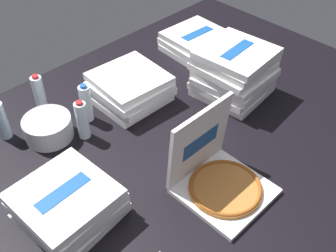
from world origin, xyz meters
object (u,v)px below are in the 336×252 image
pizza_stack_left_near (130,88)px  water_bottle_0 (86,103)px  water_bottle_2 (1,120)px  pizza_stack_right_near (234,72)px  water_bottle_3 (82,120)px  ice_bucket (48,128)px  open_pizza_box (218,176)px  water_bottle_1 (39,93)px  pizza_stack_center_far (68,204)px  pizza_stack_left_far (197,42)px

pizza_stack_left_near → water_bottle_0: bearing=173.0°
pizza_stack_left_near → water_bottle_2: size_ratio=1.76×
pizza_stack_right_near → water_bottle_3: (-0.92, 0.33, -0.04)m
pizza_stack_left_near → water_bottle_2: water_bottle_2 is taller
pizza_stack_left_near → ice_bucket: 0.55m
pizza_stack_right_near → water_bottle_2: (-1.24, 0.64, -0.04)m
open_pizza_box → pizza_stack_left_near: size_ratio=0.98×
ice_bucket → water_bottle_1: bearing=66.5°
water_bottle_2 → open_pizza_box: bearing=-62.5°
pizza_stack_center_far → water_bottle_1: 0.86m
pizza_stack_left_far → water_bottle_0: water_bottle_0 is taller
pizza_stack_left_far → water_bottle_2: bearing=174.8°
pizza_stack_left_far → water_bottle_1: water_bottle_1 is taller
open_pizza_box → ice_bucket: size_ratio=1.57×
pizza_stack_left_near → water_bottle_0: size_ratio=1.76×
water_bottle_1 → ice_bucket: bearing=-113.5°
pizza_stack_left_far → pizza_stack_left_near: size_ratio=1.02×
water_bottle_3 → pizza_stack_left_near: bearing=9.9°
pizza_stack_left_far → open_pizza_box: bearing=-133.1°
ice_bucket → water_bottle_2: size_ratio=1.10×
open_pizza_box → water_bottle_2: 1.23m
open_pizza_box → water_bottle_3: (-0.25, 0.78, 0.04)m
water_bottle_1 → water_bottle_3: bearing=-84.3°
open_pizza_box → water_bottle_0: (-0.14, 0.88, 0.04)m
pizza_stack_center_far → water_bottle_2: 0.72m
pizza_stack_left_far → ice_bucket: size_ratio=1.64×
water_bottle_0 → water_bottle_1: 0.31m
water_bottle_0 → pizza_stack_right_near: bearing=-28.3°
pizza_stack_center_far → water_bottle_1: water_bottle_1 is taller
pizza_stack_center_far → ice_bucket: bearing=66.6°
pizza_stack_left_far → pizza_stack_center_far: bearing=-159.0°
water_bottle_1 → pizza_stack_left_far: bearing=-9.7°
pizza_stack_left_far → pizza_stack_left_near: bearing=-171.6°
water_bottle_2 → water_bottle_3: 0.45m
water_bottle_0 → open_pizza_box: bearing=-80.8°
pizza_stack_center_far → water_bottle_3: (0.38, 0.40, 0.03)m
pizza_stack_left_far → water_bottle_0: size_ratio=1.79×
open_pizza_box → water_bottle_0: bearing=99.2°
open_pizza_box → water_bottle_1: 1.19m
open_pizza_box → pizza_stack_center_far: bearing=149.2°
open_pizza_box → pizza_stack_left_near: 0.86m
pizza_stack_left_near → ice_bucket: size_ratio=1.61×
open_pizza_box → pizza_stack_center_far: open_pizza_box is taller
pizza_stack_center_far → ice_bucket: 0.59m
pizza_stack_right_near → ice_bucket: bearing=156.2°
water_bottle_2 → water_bottle_3: bearing=-44.3°
water_bottle_2 → pizza_stack_right_near: bearing=-27.4°
ice_bucket → water_bottle_1: size_ratio=1.10×
water_bottle_1 → water_bottle_2: same height
water_bottle_2 → water_bottle_3: same height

